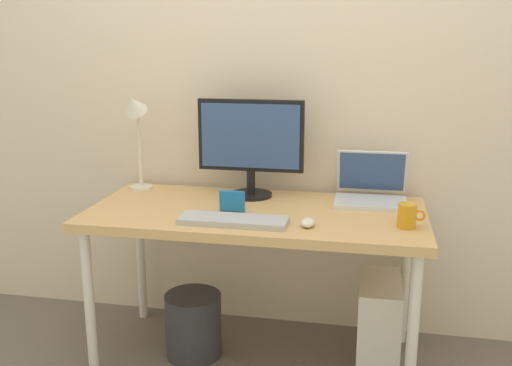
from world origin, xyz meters
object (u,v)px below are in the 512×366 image
(coffee_mug, at_px, (408,216))
(keyboard, at_px, (233,220))
(desk_lamp, at_px, (136,120))
(computer_tower, at_px, (378,325))
(wastebasket, at_px, (193,325))
(desk, at_px, (256,223))
(laptop, at_px, (371,189))
(photo_frame, at_px, (232,201))
(mouse, at_px, (308,222))
(monitor, at_px, (251,142))

(coffee_mug, bearing_deg, keyboard, -173.26)
(desk_lamp, distance_m, keyboard, 0.79)
(computer_tower, relative_size, wastebasket, 1.40)
(desk, relative_size, computer_tower, 3.48)
(laptop, height_order, photo_frame, laptop)
(photo_frame, relative_size, wastebasket, 0.37)
(desk, height_order, desk_lamp, desk_lamp)
(laptop, distance_m, mouse, 0.49)
(desk, distance_m, coffee_mug, 0.65)
(laptop, height_order, mouse, laptop)
(laptop, xyz_separation_m, computer_tower, (0.06, -0.21, -0.57))
(mouse, height_order, wastebasket, mouse)
(monitor, relative_size, coffee_mug, 4.57)
(desk, height_order, mouse, mouse)
(computer_tower, bearing_deg, mouse, -145.77)
(monitor, distance_m, desk_lamp, 0.57)
(keyboard, distance_m, computer_tower, 0.83)
(laptop, distance_m, coffee_mug, 0.38)
(photo_frame, xyz_separation_m, computer_tower, (0.64, 0.07, -0.56))
(mouse, distance_m, coffee_mug, 0.39)
(desk, xyz_separation_m, desk_lamp, (-0.63, 0.21, 0.41))
(monitor, distance_m, computer_tower, 1.00)
(monitor, distance_m, coffee_mug, 0.81)
(desk, relative_size, keyboard, 3.32)
(monitor, height_order, computer_tower, monitor)
(monitor, height_order, laptop, monitor)
(computer_tower, bearing_deg, desk, -178.10)
(laptop, relative_size, coffee_mug, 2.95)
(keyboard, bearing_deg, coffee_mug, 6.74)
(coffee_mug, bearing_deg, photo_frame, 174.26)
(laptop, height_order, keyboard, laptop)
(mouse, relative_size, photo_frame, 0.82)
(desk_lamp, bearing_deg, laptop, 0.94)
(mouse, relative_size, coffee_mug, 0.83)
(mouse, bearing_deg, keyboard, -176.62)
(monitor, xyz_separation_m, desk_lamp, (-0.56, 0.00, 0.09))
(wastebasket, bearing_deg, keyboard, -36.54)
(keyboard, distance_m, photo_frame, 0.16)
(desk, bearing_deg, monitor, 107.53)
(keyboard, height_order, photo_frame, photo_frame)
(desk, bearing_deg, coffee_mug, -11.11)
(monitor, height_order, keyboard, monitor)
(desk_lamp, bearing_deg, wastebasket, -35.67)
(mouse, relative_size, wastebasket, 0.30)
(laptop, relative_size, keyboard, 0.73)
(monitor, xyz_separation_m, photo_frame, (-0.03, -0.26, -0.21))
(desk, xyz_separation_m, laptop, (0.49, 0.23, 0.12))
(keyboard, bearing_deg, photo_frame, 105.05)
(desk, xyz_separation_m, wastebasket, (-0.29, -0.03, -0.51))
(desk_lamp, xyz_separation_m, photo_frame, (0.54, -0.27, -0.30))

